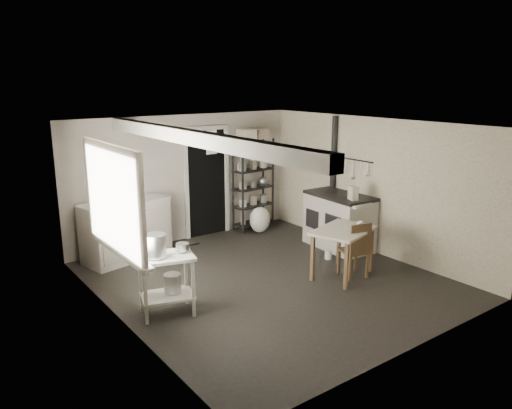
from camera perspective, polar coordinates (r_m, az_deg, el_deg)
floor at (r=7.53m, az=1.37°, el=-8.60°), size 5.00×5.00×0.00m
ceiling at (r=6.97m, az=1.48°, el=9.12°), size 5.00×5.00×0.00m
wall_back at (r=9.22m, az=-8.15°, el=2.99°), size 4.50×0.02×2.30m
wall_front at (r=5.49m, az=17.68°, el=-5.25°), size 4.50×0.02×2.30m
wall_left at (r=6.10m, az=-15.57°, el=-3.16°), size 0.02×5.00×2.30m
wall_right at (r=8.69m, az=13.24°, el=2.08°), size 0.02×5.00×2.30m
window at (r=6.20m, az=-16.19°, el=0.43°), size 0.12×1.76×1.28m
doorway at (r=9.44m, az=-5.63°, el=2.40°), size 0.96×0.10×2.08m
ceiling_beam at (r=6.32m, az=-7.23°, el=7.58°), size 0.18×5.00×0.18m
wallpaper_panel at (r=8.68m, az=13.20°, el=2.07°), size 0.01×5.00×2.30m
utensil_rail at (r=8.97m, az=10.23°, el=5.20°), size 0.06×1.20×0.44m
prep_table at (r=6.46m, az=-10.17°, el=-8.97°), size 0.79×0.66×0.78m
stockpot at (r=6.22m, az=-11.42°, el=-4.61°), size 0.27×0.27×0.28m
saucepan at (r=6.39m, az=-8.40°, el=-4.82°), size 0.20×0.20×0.09m
bucket at (r=6.52m, az=-9.53°, el=-8.83°), size 0.24×0.24×0.24m
base_cabinets at (r=8.54m, az=-14.60°, el=-3.00°), size 1.60×0.95×0.98m
mixing_bowl at (r=8.42m, az=-13.84°, el=0.31°), size 0.40×0.40×0.08m
counter_cup at (r=8.20m, az=-16.93°, el=-0.14°), size 0.17×0.17×0.11m
shelf_rack at (r=9.83m, az=-0.32°, el=2.64°), size 0.87×0.42×1.78m
shelf_jar at (r=9.63m, az=-1.88°, el=4.91°), size 0.11×0.11×0.18m
storage_box_a at (r=9.52m, az=-1.11°, el=8.72°), size 0.35×0.32×0.21m
storage_box_b at (r=9.82m, az=0.38°, el=8.77°), size 0.32×0.30×0.19m
stove at (r=8.91m, az=9.46°, el=-2.15°), size 0.76×1.27×0.97m
stovepipe at (r=9.17m, az=8.90°, el=5.70°), size 0.14×0.14×1.46m
side_ledge at (r=8.57m, az=11.54°, el=-2.97°), size 0.63×0.38×0.93m
oats_box at (r=8.38m, az=11.02°, el=0.78°), size 0.17×0.21×0.27m
work_table at (r=7.65m, az=9.85°, el=-5.40°), size 1.14×0.95×0.74m
table_cup at (r=7.64m, az=11.77°, el=-2.13°), size 0.13×0.13×0.10m
chair at (r=7.64m, az=11.12°, el=-4.63°), size 0.43×0.45×0.87m
flour_sack at (r=9.71m, az=0.45°, el=-1.81°), size 0.46×0.41×0.50m
floor_crock at (r=8.42m, az=8.27°, el=-5.69°), size 0.16×0.16×0.15m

